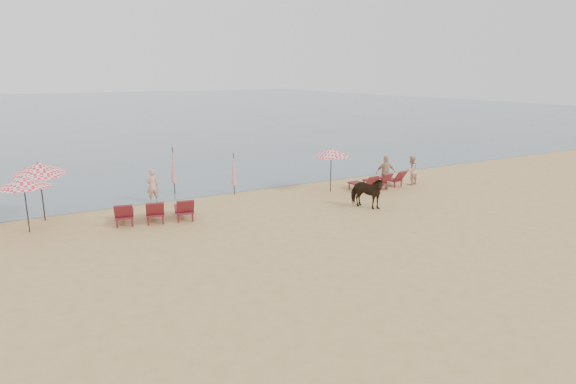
% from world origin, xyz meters
% --- Properties ---
extents(ground, '(120.00, 120.00, 0.00)m').
position_xyz_m(ground, '(0.00, 0.00, 0.00)').
color(ground, tan).
rests_on(ground, ground).
extents(sea, '(160.00, 140.00, 0.06)m').
position_xyz_m(sea, '(0.00, 80.00, 0.00)').
color(sea, '#51606B').
rests_on(sea, ground).
extents(lounger_cluster_left, '(3.21, 2.29, 0.64)m').
position_xyz_m(lounger_cluster_left, '(-4.71, 7.21, 0.45)').
color(lounger_cluster_left, maroon).
rests_on(lounger_cluster_left, ground).
extents(lounger_cluster_right, '(2.80, 1.84, 0.58)m').
position_xyz_m(lounger_cluster_right, '(6.53, 7.28, 0.40)').
color(lounger_cluster_right, maroon).
rests_on(lounger_cluster_right, ground).
extents(umbrella_open_left_a, '(1.85, 1.85, 2.11)m').
position_xyz_m(umbrella_open_left_a, '(-9.04, 8.20, 1.89)').
color(umbrella_open_left_a, black).
rests_on(umbrella_open_left_a, ground).
extents(umbrella_open_left_b, '(1.90, 1.94, 2.43)m').
position_xyz_m(umbrella_open_left_b, '(-8.45, 9.52, 2.10)').
color(umbrella_open_left_b, black).
rests_on(umbrella_open_left_b, ground).
extents(umbrella_open_right, '(1.77, 1.77, 2.16)m').
position_xyz_m(umbrella_open_right, '(4.06, 7.94, 1.95)').
color(umbrella_open_right, black).
rests_on(umbrella_open_right, ground).
extents(umbrella_closed_left, '(0.28, 0.28, 2.30)m').
position_xyz_m(umbrella_closed_left, '(-2.75, 11.19, 1.41)').
color(umbrella_closed_left, black).
rests_on(umbrella_closed_left, ground).
extents(umbrella_closed_right, '(0.24, 0.24, 2.00)m').
position_xyz_m(umbrella_closed_right, '(-0.29, 9.70, 1.23)').
color(umbrella_closed_right, black).
rests_on(umbrella_closed_right, ground).
extents(cow, '(1.35, 1.82, 1.40)m').
position_xyz_m(cow, '(3.70, 4.73, 0.70)').
color(cow, black).
rests_on(cow, ground).
extents(beachgoer_left, '(0.59, 0.41, 1.53)m').
position_xyz_m(beachgoer_left, '(-4.03, 10.18, 0.77)').
color(beachgoer_left, tan).
rests_on(beachgoer_left, ground).
extents(beachgoer_right_a, '(0.85, 0.73, 1.53)m').
position_xyz_m(beachgoer_right_a, '(8.55, 7.14, 0.76)').
color(beachgoer_right_a, '#DAA588').
rests_on(beachgoer_right_a, ground).
extents(beachgoer_right_b, '(1.08, 0.76, 1.70)m').
position_xyz_m(beachgoer_right_b, '(6.69, 6.98, 0.85)').
color(beachgoer_right_b, tan).
rests_on(beachgoer_right_b, ground).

